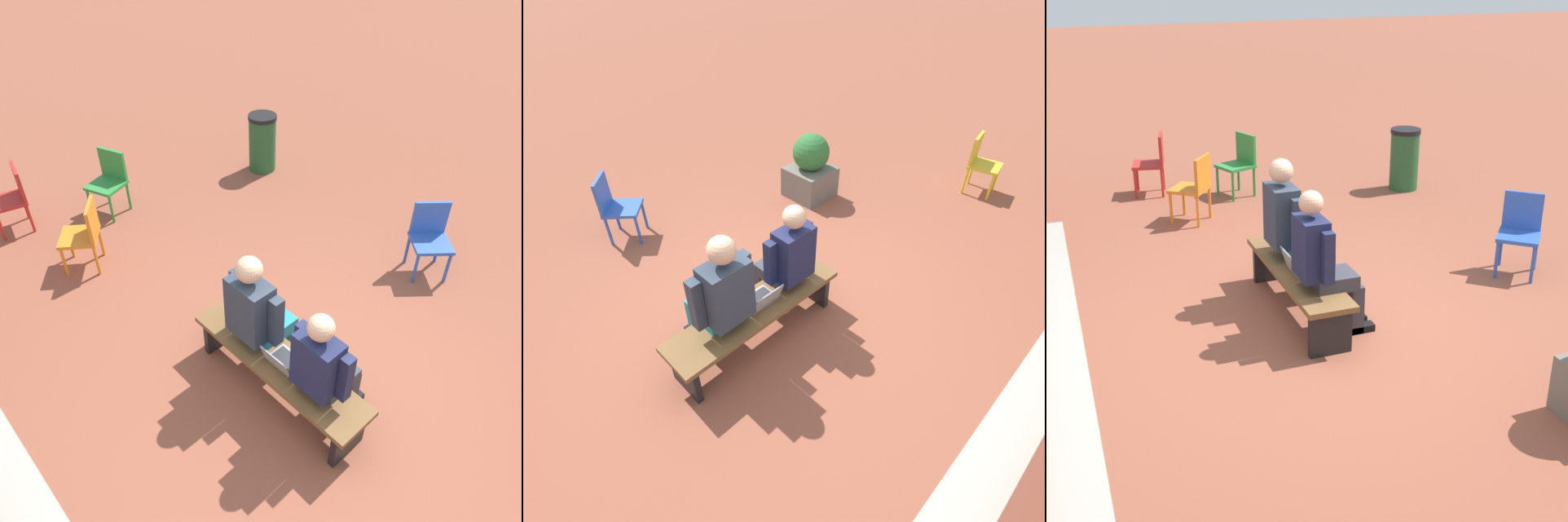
{
  "view_description": "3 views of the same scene",
  "coord_description": "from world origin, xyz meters",
  "views": [
    {
      "loc": [
        -1.63,
        2.16,
        3.88
      ],
      "look_at": [
        0.9,
        -0.18,
        1.04
      ],
      "focal_mm": 35.0,
      "sensor_mm": 36.0,
      "label": 1
    },
    {
      "loc": [
        1.96,
        2.16,
        3.13
      ],
      "look_at": [
        -0.16,
        -0.01,
        0.62
      ],
      "focal_mm": 28.0,
      "sensor_mm": 36.0,
      "label": 2
    },
    {
      "loc": [
        -5.38,
        2.16,
        3.12
      ],
      "look_at": [
        -0.12,
        0.2,
        0.72
      ],
      "focal_mm": 50.0,
      "sensor_mm": 36.0,
      "label": 3
    }
  ],
  "objects": [
    {
      "name": "laptop",
      "position": [
        0.27,
        0.14,
        0.5
      ],
      "size": [
        0.32,
        0.29,
        0.21
      ],
      "color": "#9EA0A5",
      "rests_on": "bench"
    },
    {
      "name": "plastic_chair_by_pillar",
      "position": [
        3.13,
        0.46,
        0.48
      ],
      "size": [
        0.59,
        0.59,
        0.84
      ],
      "color": "orange",
      "rests_on": "ground"
    },
    {
      "name": "litter_bin",
      "position": [
        3.47,
        -2.59,
        0.43
      ],
      "size": [
        0.42,
        0.42,
        0.86
      ],
      "color": "#23562D",
      "rests_on": "ground"
    },
    {
      "name": "person_student",
      "position": [
        -0.11,
        0.06,
        0.71
      ],
      "size": [
        0.54,
        0.68,
        1.33
      ],
      "color": "#383842",
      "rests_on": "ground"
    },
    {
      "name": "ground_plane",
      "position": [
        0.0,
        0.0,
        0.0
      ],
      "size": [
        60.0,
        60.0,
        0.0
      ],
      "primitive_type": "plane",
      "color": "brown"
    },
    {
      "name": "bench",
      "position": [
        0.34,
        0.13,
        0.35
      ],
      "size": [
        1.8,
        0.44,
        0.45
      ],
      "color": "brown",
      "rests_on": "ground"
    },
    {
      "name": "plastic_chair_near_bench_left",
      "position": [
        4.01,
        -0.34,
        0.48
      ],
      "size": [
        0.54,
        0.54,
        0.84
      ],
      "color": "#2D893D",
      "rests_on": "ground"
    },
    {
      "name": "person_adult",
      "position": [
        0.66,
        0.05,
        0.74
      ],
      "size": [
        0.58,
        0.73,
        1.41
      ],
      "color": "teal",
      "rests_on": "ground"
    },
    {
      "name": "plastic_chair_near_bench_right",
      "position": [
        4.45,
        0.75,
        0.48
      ],
      "size": [
        0.5,
        0.5,
        0.84
      ],
      "color": "red",
      "rests_on": "ground"
    },
    {
      "name": "plastic_chair_far_right",
      "position": [
        0.45,
        -2.36,
        0.48
      ],
      "size": [
        0.59,
        0.59,
        0.84
      ],
      "color": "#2D56B7",
      "rests_on": "ground"
    }
  ]
}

